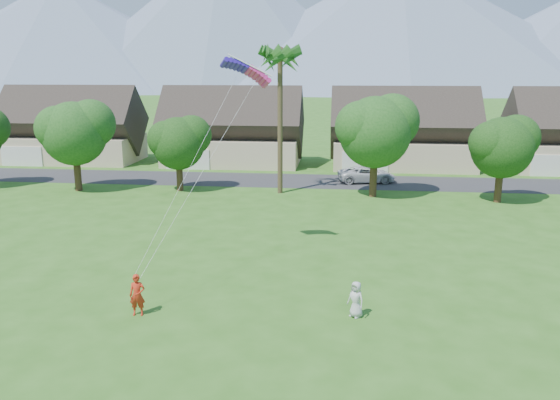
# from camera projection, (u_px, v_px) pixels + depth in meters

# --- Properties ---
(ground) EXTENTS (500.00, 500.00, 0.00)m
(ground) POSITION_uv_depth(u_px,v_px,m) (251.00, 363.00, 20.09)
(ground) COLOR #2D6019
(ground) RESTS_ON ground
(street) EXTENTS (90.00, 7.00, 0.01)m
(street) POSITION_uv_depth(u_px,v_px,m) (307.00, 181.00, 52.96)
(street) COLOR #2D2D30
(street) RESTS_ON ground
(kite_flyer) EXTENTS (0.74, 0.54, 1.88)m
(kite_flyer) POSITION_uv_depth(u_px,v_px,m) (137.00, 295.00, 23.80)
(kite_flyer) COLOR red
(kite_flyer) RESTS_ON ground
(watcher) EXTENTS (0.94, 0.90, 1.62)m
(watcher) POSITION_uv_depth(u_px,v_px,m) (356.00, 299.00, 23.67)
(watcher) COLOR beige
(watcher) RESTS_ON ground
(parked_car) EXTENTS (5.82, 3.43, 1.52)m
(parked_car) POSITION_uv_depth(u_px,v_px,m) (367.00, 174.00, 52.18)
(parked_car) COLOR silver
(parked_car) RESTS_ON ground
(mountain_ridge) EXTENTS (540.00, 240.00, 70.00)m
(mountain_ridge) POSITION_uv_depth(u_px,v_px,m) (357.00, 30.00, 263.63)
(mountain_ridge) COLOR slate
(mountain_ridge) RESTS_ON ground
(houses_row) EXTENTS (72.75, 8.19, 8.86)m
(houses_row) POSITION_uv_depth(u_px,v_px,m) (316.00, 135.00, 60.81)
(houses_row) COLOR beige
(houses_row) RESTS_ON ground
(tree_row) EXTENTS (62.27, 6.67, 8.45)m
(tree_row) POSITION_uv_depth(u_px,v_px,m) (289.00, 138.00, 46.06)
(tree_row) COLOR #47301C
(tree_row) RESTS_ON ground
(fan_palm) EXTENTS (3.00, 3.00, 13.80)m
(fan_palm) POSITION_uv_depth(u_px,v_px,m) (280.00, 54.00, 45.11)
(fan_palm) COLOR #4C3D26
(fan_palm) RESTS_ON ground
(parafoil_kite) EXTENTS (2.97, 1.36, 0.50)m
(parafoil_kite) POSITION_uv_depth(u_px,v_px,m) (247.00, 69.00, 29.61)
(parafoil_kite) COLOR #3116A9
(parafoil_kite) RESTS_ON ground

